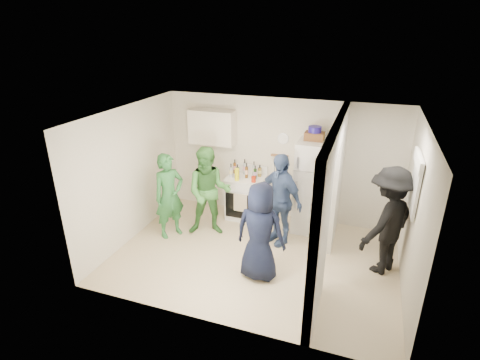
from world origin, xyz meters
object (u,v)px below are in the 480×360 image
Objects in this scene: yellow_cup_stack_top at (331,137)px; person_nook at (388,221)px; blue_bowl at (315,129)px; fridge at (315,187)px; wicker_basket at (314,136)px; person_green_left at (169,196)px; stove at (246,197)px; person_navy at (260,232)px; person_denim at (280,199)px; person_green_center at (209,192)px.

yellow_cup_stack_top reaches higher than person_nook.
yellow_cup_stack_top is at bearing -25.11° from blue_bowl.
wicker_basket reaches higher than fridge.
person_green_left is (-2.54, -1.14, -0.09)m from fridge.
person_nook is at bearing -54.99° from person_green_left.
fridge is 1.10× the size of person_green_left.
person_green_left reaches higher than stove.
person_navy is (1.97, -0.70, -0.01)m from person_green_left.
person_denim is at bearing -44.59° from person_green_left.
person_green_center is at bearing -153.41° from blue_bowl.
fridge is 5.18× the size of wicker_basket.
person_green_center is 1.01× the size of person_denim.
stove is at bearing -179.13° from blue_bowl.
yellow_cup_stack_top reaches higher than person_green_left.
yellow_cup_stack_top is (0.22, -0.10, 1.03)m from fridge.
stove is 1.94m from wicker_basket.
stove is 0.52× the size of person_denim.
stove is 2.21m from yellow_cup_stack_top.
yellow_cup_stack_top is at bearing -4.56° from stove.
person_navy is at bearing -103.79° from wicker_basket.
person_denim is (-0.43, -0.74, -1.02)m from wicker_basket.
person_denim reaches higher than person_green_left.
wicker_basket is 0.13m from blue_bowl.
yellow_cup_stack_top is (1.63, -0.13, 1.49)m from stove.
yellow_cup_stack_top is (0.32, -0.15, -0.08)m from blue_bowl.
yellow_cup_stack_top is at bearing -25.11° from wicker_basket.
blue_bowl is 0.13× the size of person_nook.
person_green_left is at bearing -155.85° from fridge.
stove is 2.08m from person_navy.
person_navy is at bearing -103.79° from blue_bowl.
person_green_center is at bearing -34.48° from person_navy.
fridge reaches higher than person_navy.
person_green_center is (-2.08, -0.73, -1.07)m from yellow_cup_stack_top.
wicker_basket is (1.31, 0.02, 1.44)m from stove.
person_green_center is (-1.76, -0.88, -1.15)m from blue_bowl.
wicker_basket is 0.20× the size of person_denim.
person_green_left is at bearing -174.33° from person_green_center.
person_denim is (2.00, 0.45, 0.05)m from person_green_left.
person_green_center reaches higher than person_navy.
person_green_left is at bearing -54.33° from person_nook.
fridge is 1.12m from blue_bowl.
wicker_basket is 1.46× the size of blue_bowl.
blue_bowl is at bearing 90.85° from person_denim.
fridge is at bearing -103.78° from person_navy.
fridge is at bearing -33.04° from person_green_left.
person_nook is (3.15, -0.16, 0.03)m from person_green_center.
person_green_left is 2.05m from person_denim.
stove is at bearing 175.44° from yellow_cup_stack_top.
stove is 2.92m from person_nook.
person_green_left is 3.83m from person_nook.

